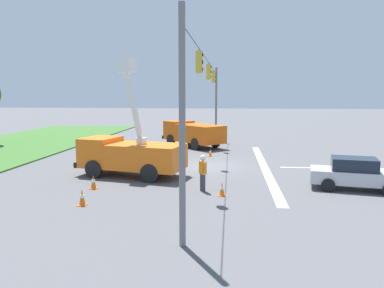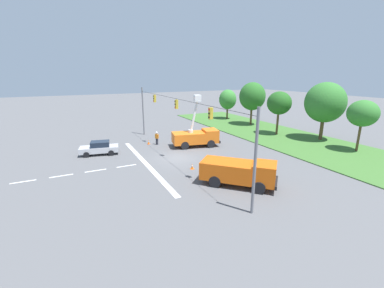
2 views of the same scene
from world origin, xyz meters
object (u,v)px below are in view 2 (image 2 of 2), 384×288
at_px(utility_truck_bucket_lift, 196,136).
at_px(traffic_cone_mid_right, 219,165).
at_px(traffic_cone_mid_left, 181,134).
at_px(utility_truck_support_near, 239,171).
at_px(sedan_silver, 99,148).
at_px(tree_far_west, 228,100).
at_px(tree_west, 252,96).
at_px(traffic_cone_foreground_right, 193,138).
at_px(traffic_cone_near_bucket, 149,142).
at_px(road_worker, 157,137).
at_px(tree_east, 325,103).
at_px(traffic_cone_foreground_left, 192,166).
at_px(tree_centre, 279,103).
at_px(tree_far_east, 363,114).

xyz_separation_m(utility_truck_bucket_lift, traffic_cone_mid_right, (8.26, -1.66, -1.01)).
relative_size(traffic_cone_mid_left, traffic_cone_mid_right, 1.02).
relative_size(utility_truck_support_near, sedan_silver, 1.35).
bearing_deg(utility_truck_support_near, tree_far_west, 147.89).
xyz_separation_m(tree_west, traffic_cone_foreground_right, (5.14, -14.48, -4.85)).
distance_m(traffic_cone_mid_left, traffic_cone_near_bucket, 6.13).
xyz_separation_m(road_worker, traffic_cone_mid_left, (-2.86, 4.82, -0.65)).
distance_m(tree_west, traffic_cone_mid_right, 24.30).
bearing_deg(utility_truck_support_near, sedan_silver, -146.51).
bearing_deg(traffic_cone_near_bucket, traffic_cone_mid_right, 16.76).
bearing_deg(utility_truck_support_near, traffic_cone_mid_right, 171.04).
distance_m(tree_far_west, utility_truck_support_near, 32.94).
bearing_deg(traffic_cone_mid_left, tree_east, 57.41).
relative_size(road_worker, traffic_cone_foreground_right, 2.49).
bearing_deg(tree_east, utility_truck_bucket_lift, -105.95).
height_order(sedan_silver, traffic_cone_foreground_left, sedan_silver).
bearing_deg(tree_centre, tree_far_east, 11.58).
bearing_deg(utility_truck_bucket_lift, sedan_silver, -99.01).
xyz_separation_m(tree_centre, tree_far_east, (11.01, 2.25, -0.22)).
distance_m(traffic_cone_foreground_left, traffic_cone_mid_right, 2.68).
relative_size(tree_centre, sedan_silver, 1.45).
distance_m(utility_truck_bucket_lift, traffic_cone_foreground_right, 3.42).
relative_size(road_worker, traffic_cone_mid_left, 2.48).
height_order(utility_truck_support_near, traffic_cone_foreground_left, utility_truck_support_near).
height_order(traffic_cone_mid_left, traffic_cone_mid_right, traffic_cone_mid_left).
distance_m(tree_east, sedan_silver, 30.21).
xyz_separation_m(tree_east, utility_truck_bucket_lift, (-4.96, -17.36, -3.96)).
distance_m(road_worker, traffic_cone_mid_right, 11.55).
xyz_separation_m(tree_east, traffic_cone_foreground_right, (-8.06, -16.33, -4.96)).
xyz_separation_m(tree_west, tree_east, (13.20, 1.85, 0.10)).
xyz_separation_m(utility_truck_bucket_lift, traffic_cone_foreground_left, (7.23, -4.14, -1.07)).
height_order(tree_far_west, tree_centre, tree_centre).
bearing_deg(traffic_cone_foreground_right, traffic_cone_foreground_left, -26.58).
bearing_deg(utility_truck_support_near, traffic_cone_mid_left, 171.24).
bearing_deg(tree_centre, traffic_cone_mid_right, -61.67).
xyz_separation_m(sedan_silver, traffic_cone_mid_right, (10.12, 10.06, -0.45)).
xyz_separation_m(tree_far_east, utility_truck_support_near, (1.61, -18.69, -3.40)).
height_order(tree_west, utility_truck_support_near, tree_west).
xyz_separation_m(tree_far_west, traffic_cone_foreground_right, (12.33, -14.11, -3.70)).
distance_m(utility_truck_bucket_lift, traffic_cone_near_bucket, 6.52).
bearing_deg(tree_west, road_worker, -75.10).
bearing_deg(traffic_cone_mid_right, tree_far_west, 144.67).
bearing_deg(traffic_cone_foreground_right, utility_truck_bucket_lift, -18.42).
xyz_separation_m(tree_far_west, sedan_silver, (13.58, -26.85, -3.26)).
bearing_deg(utility_truck_bucket_lift, traffic_cone_mid_right, -11.35).
bearing_deg(traffic_cone_near_bucket, utility_truck_support_near, 10.43).
height_order(sedan_silver, traffic_cone_mid_left, sedan_silver).
height_order(utility_truck_support_near, traffic_cone_foreground_right, utility_truck_support_near).
bearing_deg(traffic_cone_mid_right, utility_truck_bucket_lift, 168.65).
relative_size(utility_truck_support_near, traffic_cone_foreground_right, 8.66).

